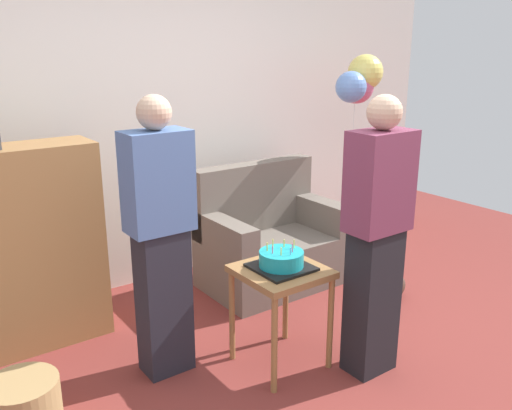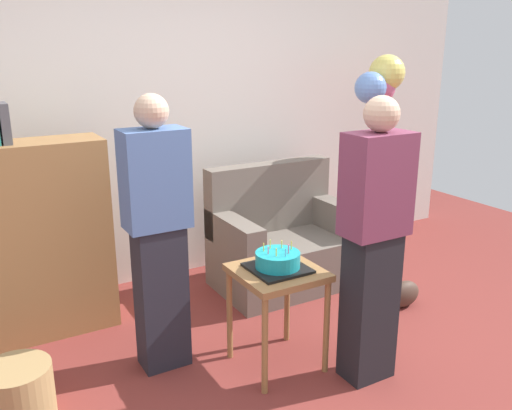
{
  "view_description": "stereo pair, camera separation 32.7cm",
  "coord_description": "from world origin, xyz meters",
  "px_view_note": "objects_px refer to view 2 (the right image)",
  "views": [
    {
      "loc": [
        -1.88,
        -1.91,
        1.88
      ],
      "look_at": [
        -0.04,
        0.63,
        0.95
      ],
      "focal_mm": 38.23,
      "sensor_mm": 36.0,
      "label": 1
    },
    {
      "loc": [
        -1.61,
        -2.09,
        1.88
      ],
      "look_at": [
        -0.04,
        0.63,
        0.95
      ],
      "focal_mm": 38.23,
      "sensor_mm": 36.0,
      "label": 2
    }
  ],
  "objects_px": {
    "person_blowing_candles": "(158,235)",
    "birthday_cake": "(278,261)",
    "couch": "(282,243)",
    "person_holding_cake": "(373,242)",
    "bookshelf": "(45,237)",
    "side_table": "(277,285)",
    "handbag": "(403,294)",
    "balloon_bunch": "(379,82)",
    "wicker_basket": "(18,393)"
  },
  "relations": [
    {
      "from": "person_blowing_candles",
      "to": "birthday_cake",
      "type": "bearing_deg",
      "value": -16.62
    },
    {
      "from": "couch",
      "to": "person_holding_cake",
      "type": "height_order",
      "value": "person_holding_cake"
    },
    {
      "from": "couch",
      "to": "person_holding_cake",
      "type": "distance_m",
      "value": 1.46
    },
    {
      "from": "birthday_cake",
      "to": "person_holding_cake",
      "type": "height_order",
      "value": "person_holding_cake"
    },
    {
      "from": "bookshelf",
      "to": "side_table",
      "type": "xyz_separation_m",
      "value": [
        1.09,
        -1.13,
        -0.14
      ]
    },
    {
      "from": "side_table",
      "to": "handbag",
      "type": "xyz_separation_m",
      "value": [
        1.22,
        0.17,
        -0.43
      ]
    },
    {
      "from": "person_blowing_candles",
      "to": "balloon_bunch",
      "type": "height_order",
      "value": "balloon_bunch"
    },
    {
      "from": "bookshelf",
      "to": "person_blowing_candles",
      "type": "height_order",
      "value": "person_blowing_candles"
    },
    {
      "from": "side_table",
      "to": "balloon_bunch",
      "type": "xyz_separation_m",
      "value": [
        1.58,
        0.96,
        1.06
      ]
    },
    {
      "from": "person_holding_cake",
      "to": "handbag",
      "type": "height_order",
      "value": "person_holding_cake"
    },
    {
      "from": "couch",
      "to": "birthday_cake",
      "type": "bearing_deg",
      "value": -124.14
    },
    {
      "from": "birthday_cake",
      "to": "person_blowing_candles",
      "type": "distance_m",
      "value": 0.7
    },
    {
      "from": "handbag",
      "to": "balloon_bunch",
      "type": "distance_m",
      "value": 1.72
    },
    {
      "from": "birthday_cake",
      "to": "balloon_bunch",
      "type": "relative_size",
      "value": 0.18
    },
    {
      "from": "wicker_basket",
      "to": "person_holding_cake",
      "type": "bearing_deg",
      "value": -18.18
    },
    {
      "from": "person_blowing_candles",
      "to": "wicker_basket",
      "type": "bearing_deg",
      "value": -157.81
    },
    {
      "from": "person_blowing_candles",
      "to": "handbag",
      "type": "distance_m",
      "value": 1.96
    },
    {
      "from": "birthday_cake",
      "to": "person_holding_cake",
      "type": "relative_size",
      "value": 0.2
    },
    {
      "from": "bookshelf",
      "to": "side_table",
      "type": "distance_m",
      "value": 1.57
    },
    {
      "from": "side_table",
      "to": "person_blowing_candles",
      "type": "height_order",
      "value": "person_blowing_candles"
    },
    {
      "from": "side_table",
      "to": "wicker_basket",
      "type": "relative_size",
      "value": 1.73
    },
    {
      "from": "handbag",
      "to": "person_holding_cake",
      "type": "bearing_deg",
      "value": -147.27
    },
    {
      "from": "bookshelf",
      "to": "wicker_basket",
      "type": "relative_size",
      "value": 4.36
    },
    {
      "from": "person_blowing_candles",
      "to": "handbag",
      "type": "height_order",
      "value": "person_blowing_candles"
    },
    {
      "from": "person_blowing_candles",
      "to": "couch",
      "type": "bearing_deg",
      "value": 41.39
    },
    {
      "from": "bookshelf",
      "to": "couch",
      "type": "bearing_deg",
      "value": -4.48
    },
    {
      "from": "bookshelf",
      "to": "handbag",
      "type": "xyz_separation_m",
      "value": [
        2.3,
        -0.96,
        -0.57
      ]
    },
    {
      "from": "couch",
      "to": "wicker_basket",
      "type": "bearing_deg",
      "value": -160.29
    },
    {
      "from": "side_table",
      "to": "birthday_cake",
      "type": "distance_m",
      "value": 0.15
    },
    {
      "from": "birthday_cake",
      "to": "person_blowing_candles",
      "type": "relative_size",
      "value": 0.2
    },
    {
      "from": "couch",
      "to": "birthday_cake",
      "type": "distance_m",
      "value": 1.25
    },
    {
      "from": "couch",
      "to": "handbag",
      "type": "xyz_separation_m",
      "value": [
        0.55,
        -0.82,
        -0.24
      ]
    },
    {
      "from": "birthday_cake",
      "to": "balloon_bunch",
      "type": "bearing_deg",
      "value": 31.42
    },
    {
      "from": "person_holding_cake",
      "to": "wicker_basket",
      "type": "distance_m",
      "value": 2.03
    },
    {
      "from": "couch",
      "to": "person_holding_cake",
      "type": "xyz_separation_m",
      "value": [
        -0.28,
        -1.35,
        0.49
      ]
    },
    {
      "from": "birthday_cake",
      "to": "handbag",
      "type": "distance_m",
      "value": 1.36
    },
    {
      "from": "side_table",
      "to": "birthday_cake",
      "type": "relative_size",
      "value": 1.95
    },
    {
      "from": "bookshelf",
      "to": "person_holding_cake",
      "type": "distance_m",
      "value": 2.11
    },
    {
      "from": "couch",
      "to": "handbag",
      "type": "relative_size",
      "value": 3.93
    },
    {
      "from": "side_table",
      "to": "handbag",
      "type": "relative_size",
      "value": 2.23
    },
    {
      "from": "person_holding_cake",
      "to": "balloon_bunch",
      "type": "xyz_separation_m",
      "value": [
        1.18,
        1.32,
        0.75
      ]
    },
    {
      "from": "person_holding_cake",
      "to": "bookshelf",
      "type": "bearing_deg",
      "value": -24.73
    },
    {
      "from": "bookshelf",
      "to": "balloon_bunch",
      "type": "bearing_deg",
      "value": -3.59
    },
    {
      "from": "balloon_bunch",
      "to": "handbag",
      "type": "bearing_deg",
      "value": -114.44
    },
    {
      "from": "couch",
      "to": "bookshelf",
      "type": "distance_m",
      "value": 1.79
    },
    {
      "from": "bookshelf",
      "to": "handbag",
      "type": "bearing_deg",
      "value": -22.58
    },
    {
      "from": "wicker_basket",
      "to": "balloon_bunch",
      "type": "xyz_separation_m",
      "value": [
        3.0,
        0.72,
        1.43
      ]
    },
    {
      "from": "person_blowing_candles",
      "to": "person_holding_cake",
      "type": "bearing_deg",
      "value": -21.37
    },
    {
      "from": "couch",
      "to": "side_table",
      "type": "distance_m",
      "value": 1.21
    },
    {
      "from": "bookshelf",
      "to": "side_table",
      "type": "relative_size",
      "value": 2.51
    }
  ]
}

